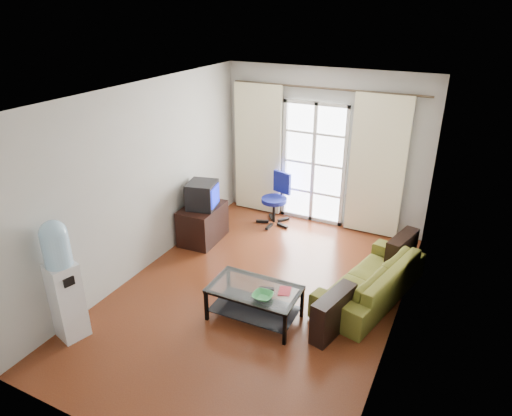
{
  "coord_description": "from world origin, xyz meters",
  "views": [
    {
      "loc": [
        2.3,
        -4.65,
        3.66
      ],
      "look_at": [
        -0.18,
        0.35,
        1.12
      ],
      "focal_mm": 32.0,
      "sensor_mm": 36.0,
      "label": 1
    }
  ],
  "objects_px": {
    "crt_tv": "(201,195)",
    "task_chair": "(275,209)",
    "sofa": "(371,279)",
    "coffee_table": "(254,299)",
    "tv_stand": "(203,223)",
    "water_cooler": "(62,279)"
  },
  "relations": [
    {
      "from": "crt_tv",
      "to": "task_chair",
      "type": "distance_m",
      "value": 1.48
    },
    {
      "from": "crt_tv",
      "to": "sofa",
      "type": "bearing_deg",
      "value": -20.59
    },
    {
      "from": "coffee_table",
      "to": "tv_stand",
      "type": "xyz_separation_m",
      "value": [
        -1.7,
        1.48,
        0.01
      ]
    },
    {
      "from": "task_chair",
      "to": "water_cooler",
      "type": "distance_m",
      "value": 3.98
    },
    {
      "from": "crt_tv",
      "to": "task_chair",
      "type": "height_order",
      "value": "crt_tv"
    },
    {
      "from": "tv_stand",
      "to": "task_chair",
      "type": "distance_m",
      "value": 1.37
    },
    {
      "from": "task_chair",
      "to": "crt_tv",
      "type": "bearing_deg",
      "value": -108.85
    },
    {
      "from": "crt_tv",
      "to": "task_chair",
      "type": "relative_size",
      "value": 0.59
    },
    {
      "from": "crt_tv",
      "to": "water_cooler",
      "type": "relative_size",
      "value": 0.36
    },
    {
      "from": "coffee_table",
      "to": "task_chair",
      "type": "bearing_deg",
      "value": 108.84
    },
    {
      "from": "coffee_table",
      "to": "water_cooler",
      "type": "xyz_separation_m",
      "value": [
        -1.81,
        -1.25,
        0.51
      ]
    },
    {
      "from": "tv_stand",
      "to": "crt_tv",
      "type": "xyz_separation_m",
      "value": [
        0.0,
        -0.01,
        0.52
      ]
    },
    {
      "from": "water_cooler",
      "to": "sofa",
      "type": "bearing_deg",
      "value": 54.71
    },
    {
      "from": "coffee_table",
      "to": "crt_tv",
      "type": "bearing_deg",
      "value": 139.0
    },
    {
      "from": "tv_stand",
      "to": "coffee_table",
      "type": "bearing_deg",
      "value": -44.23
    },
    {
      "from": "sofa",
      "to": "task_chair",
      "type": "relative_size",
      "value": 2.16
    },
    {
      "from": "tv_stand",
      "to": "task_chair",
      "type": "relative_size",
      "value": 0.89
    },
    {
      "from": "crt_tv",
      "to": "water_cooler",
      "type": "bearing_deg",
      "value": -105.66
    },
    {
      "from": "task_chair",
      "to": "sofa",
      "type": "bearing_deg",
      "value": -18.13
    },
    {
      "from": "tv_stand",
      "to": "crt_tv",
      "type": "relative_size",
      "value": 1.49
    },
    {
      "from": "crt_tv",
      "to": "tv_stand",
      "type": "bearing_deg",
      "value": 104.18
    },
    {
      "from": "tv_stand",
      "to": "crt_tv",
      "type": "height_order",
      "value": "crt_tv"
    }
  ]
}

